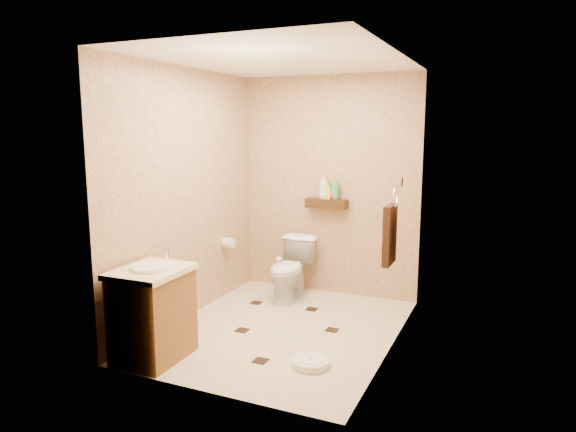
% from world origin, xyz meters
% --- Properties ---
extents(ground, '(2.50, 2.50, 0.00)m').
position_xyz_m(ground, '(0.00, 0.00, 0.00)').
color(ground, beige).
rests_on(ground, ground).
extents(wall_back, '(2.00, 0.04, 2.40)m').
position_xyz_m(wall_back, '(0.00, 1.25, 1.20)').
color(wall_back, tan).
rests_on(wall_back, ground).
extents(wall_front, '(2.00, 0.04, 2.40)m').
position_xyz_m(wall_front, '(0.00, -1.25, 1.20)').
color(wall_front, tan).
rests_on(wall_front, ground).
extents(wall_left, '(0.04, 2.50, 2.40)m').
position_xyz_m(wall_left, '(-1.00, 0.00, 1.20)').
color(wall_left, tan).
rests_on(wall_left, ground).
extents(wall_right, '(0.04, 2.50, 2.40)m').
position_xyz_m(wall_right, '(1.00, 0.00, 1.20)').
color(wall_right, tan).
rests_on(wall_right, ground).
extents(ceiling, '(2.00, 2.50, 0.02)m').
position_xyz_m(ceiling, '(0.00, 0.00, 2.40)').
color(ceiling, white).
rests_on(ceiling, wall_back).
extents(wall_shelf, '(0.46, 0.14, 0.10)m').
position_xyz_m(wall_shelf, '(0.00, 1.17, 1.02)').
color(wall_shelf, '#3E2711').
rests_on(wall_shelf, wall_back).
extents(floor_accents, '(1.20, 1.38, 0.01)m').
position_xyz_m(floor_accents, '(0.04, -0.00, 0.00)').
color(floor_accents, black).
rests_on(floor_accents, ground).
extents(toilet, '(0.39, 0.66, 0.66)m').
position_xyz_m(toilet, '(-0.28, 0.83, 0.33)').
color(toilet, white).
rests_on(toilet, ground).
extents(vanity, '(0.51, 0.62, 0.86)m').
position_xyz_m(vanity, '(-0.70, -0.95, 0.38)').
color(vanity, brown).
rests_on(vanity, ground).
extents(bathroom_scale, '(0.35, 0.35, 0.06)m').
position_xyz_m(bathroom_scale, '(0.51, -0.58, 0.03)').
color(bathroom_scale, white).
rests_on(bathroom_scale, ground).
extents(toilet_brush, '(0.10, 0.10, 0.43)m').
position_xyz_m(toilet_brush, '(-0.47, 0.95, 0.15)').
color(toilet_brush, '#1B6C6F').
rests_on(toilet_brush, ground).
extents(towel_ring, '(0.12, 0.30, 0.76)m').
position_xyz_m(towel_ring, '(0.91, 0.25, 0.95)').
color(towel_ring, silver).
rests_on(towel_ring, wall_right).
extents(toilet_paper, '(0.12, 0.11, 0.12)m').
position_xyz_m(toilet_paper, '(-0.94, 0.65, 0.60)').
color(toilet_paper, white).
rests_on(toilet_paper, wall_left).
extents(bottle_a, '(0.15, 0.15, 0.28)m').
position_xyz_m(bottle_a, '(-0.03, 1.17, 1.21)').
color(bottle_a, silver).
rests_on(bottle_a, wall_shelf).
extents(bottle_b, '(0.10, 0.10, 0.18)m').
position_xyz_m(bottle_b, '(0.03, 1.17, 1.16)').
color(bottle_b, gold).
rests_on(bottle_b, wall_shelf).
extents(bottle_c, '(0.11, 0.11, 0.13)m').
position_xyz_m(bottle_c, '(0.07, 1.17, 1.14)').
color(bottle_c, red).
rests_on(bottle_c, wall_shelf).
extents(bottle_d, '(0.12, 0.12, 0.24)m').
position_xyz_m(bottle_d, '(0.10, 1.17, 1.19)').
color(bottle_d, green).
rests_on(bottle_d, wall_shelf).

